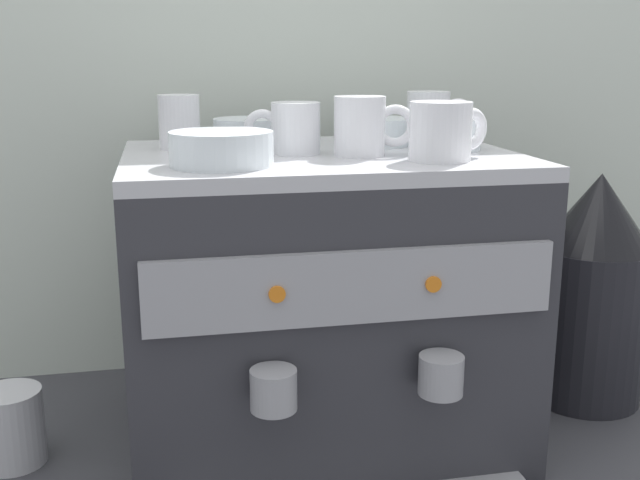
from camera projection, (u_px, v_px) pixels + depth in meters
The scene contains 14 objects.
ground_plane at pixel (320, 431), 1.18m from camera, with size 4.00×4.00×0.00m, color #38383D.
tiled_backsplash_wall at pixel (284, 83), 1.36m from camera, with size 2.80×0.03×1.04m, color silver.
espresso_machine at pixel (321, 300), 1.12m from camera, with size 0.55×0.52×0.44m.
ceramic_cup_0 at pixel (293, 128), 1.05m from camera, with size 0.11×0.07×0.07m.
ceramic_cup_1 at pixel (431, 116), 1.21m from camera, with size 0.11×0.07×0.08m.
ceramic_cup_2 at pixel (443, 131), 0.98m from camera, with size 0.12×0.08×0.08m.
ceramic_cup_3 at pixel (180, 122), 1.11m from camera, with size 0.06×0.10×0.08m.
ceramic_cup_4 at pixel (363, 126), 1.03m from camera, with size 0.11×0.07×0.08m.
ceramic_bowl_0 at pixel (222, 149), 0.94m from camera, with size 0.13×0.13×0.04m.
ceramic_bowl_1 at pixel (249, 133), 1.14m from camera, with size 0.11×0.11×0.04m.
ceramic_bowl_2 at pixel (374, 132), 1.15m from camera, with size 0.11×0.11×0.04m.
ceramic_bowl_3 at pixel (449, 135), 1.10m from camera, with size 0.09×0.09×0.04m.
coffee_grinder at pixel (592, 290), 1.25m from camera, with size 0.18×0.18×0.39m.
milk_pitcher at pixel (12, 427), 1.08m from camera, with size 0.09×0.09×0.11m, color #B7B7BC.
Camera 1 is at (-0.22, -1.05, 0.57)m, focal length 42.47 mm.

